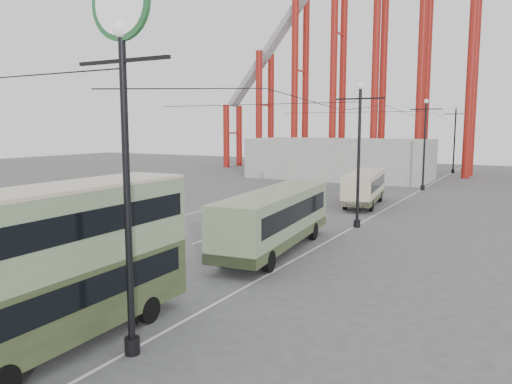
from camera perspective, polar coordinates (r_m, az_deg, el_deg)
The scene contains 12 objects.
ground at distance 21.35m, azimuth -19.58°, elevation -10.81°, with size 160.00×160.00×0.00m, color #4D4E50.
road_markings at distance 37.32m, azimuth 2.76°, elevation -2.61°, with size 12.52×120.00×0.01m.
lamp_post_near at distance 14.24m, azimuth -14.95°, elevation 12.54°, with size 3.20×0.44×10.80m.
lamp_post_mid at distance 32.81m, azimuth 11.66°, elevation 4.07°, with size 3.20×0.44×9.32m.
lamp_post_far at distance 54.18m, azimuth 18.70°, elevation 5.12°, with size 3.20×0.44×9.32m.
lamp_post_distant at distance 75.91m, azimuth 21.74°, elevation 5.55°, with size 3.20×0.44×9.32m.
roller_coaster at distance 74.22m, azimuth 15.32°, elevation 19.98°, with size 52.95×5.00×55.48m.
fairground_shed at distance 64.07m, azimuth 9.51°, elevation 3.77°, with size 22.00×10.00×5.00m, color gray.
double_decker_bus at distance 15.83m, azimuth -21.12°, elevation -7.03°, with size 2.53×9.08×4.85m.
single_decker_green at distance 26.27m, azimuth 2.16°, elevation -2.96°, with size 3.77×11.39×3.16m.
single_decker_cream at distance 42.49m, azimuth 12.29°, elevation 0.60°, with size 3.50×9.21×2.79m.
pedestrian at distance 28.23m, azimuth -1.94°, elevation -3.94°, with size 0.69×0.46×1.91m, color black.
Camera 1 is at (15.40, -13.25, 6.55)m, focal length 35.00 mm.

